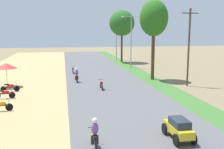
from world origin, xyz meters
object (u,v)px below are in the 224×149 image
at_px(motorbike_foreground_rider, 95,134).
at_px(parked_motorbike_fifth, 1,105).
at_px(utility_pole_near, 189,46).
at_px(motorbike_ahead_third, 77,75).
at_px(motorbike_ahead_fourth, 73,70).
at_px(median_tree_third, 122,23).
at_px(vendor_umbrella, 6,66).
at_px(parked_motorbike_seventh, 10,87).
at_px(streetlamp_far, 116,35).
at_px(streetlamp_mid, 131,38).
at_px(car_sedan_yellow, 179,128).
at_px(motorbike_ahead_second, 101,84).
at_px(median_tree_second, 154,19).
at_px(parked_motorbike_sixth, 5,93).

bearing_deg(motorbike_foreground_rider, parked_motorbike_fifth, 128.96).
bearing_deg(utility_pole_near, motorbike_ahead_third, 161.30).
bearing_deg(motorbike_ahead_fourth, median_tree_third, 50.34).
xyz_separation_m(parked_motorbike_fifth, vendor_umbrella, (-1.25, 8.89, 1.75)).
distance_m(parked_motorbike_seventh, streetlamp_far, 30.43).
bearing_deg(streetlamp_mid, car_sedan_yellow, -99.02).
distance_m(vendor_umbrella, car_sedan_yellow, 20.23).
bearing_deg(streetlamp_far, vendor_umbrella, -125.25).
relative_size(vendor_umbrella, motorbike_ahead_second, 1.40).
height_order(median_tree_third, motorbike_ahead_third, median_tree_third).
bearing_deg(parked_motorbike_seventh, streetlamp_mid, 41.58).
relative_size(vendor_umbrella, median_tree_second, 0.27).
relative_size(vendor_umbrella, streetlamp_far, 0.30).
bearing_deg(motorbike_foreground_rider, streetlamp_far, 77.13).
relative_size(parked_motorbike_fifth, median_tree_second, 0.19).
xyz_separation_m(median_tree_third, streetlamp_far, (-0.16, 4.20, -2.31)).
bearing_deg(parked_motorbike_sixth, car_sedan_yellow, -44.46).
distance_m(motorbike_foreground_rider, motorbike_ahead_fourth, 24.19).
distance_m(vendor_umbrella, streetlamp_far, 28.66).
distance_m(parked_motorbike_fifth, median_tree_second, 19.62).
xyz_separation_m(parked_motorbike_seventh, utility_pole_near, (18.37, -0.34, 3.76)).
distance_m(median_tree_second, motorbike_ahead_second, 10.54).
bearing_deg(parked_motorbike_seventh, parked_motorbike_fifth, -85.52).
distance_m(vendor_umbrella, motorbike_ahead_second, 10.23).
bearing_deg(streetlamp_mid, motorbike_foreground_rider, -107.95).
bearing_deg(car_sedan_yellow, motorbike_ahead_fourth, 101.55).
relative_size(median_tree_third, motorbike_ahead_fourth, 5.28).
xyz_separation_m(streetlamp_mid, streetlamp_far, (0.00, 11.73, 0.17)).
relative_size(streetlamp_mid, car_sedan_yellow, 3.61).
distance_m(car_sedan_yellow, motorbike_ahead_third, 18.04).
bearing_deg(utility_pole_near, parked_motorbike_fifth, -160.91).
height_order(median_tree_second, streetlamp_mid, median_tree_second).
bearing_deg(motorbike_ahead_fourth, streetlamp_mid, 22.65).
xyz_separation_m(streetlamp_far, car_sedan_yellow, (-4.41, -39.48, -4.17)).
xyz_separation_m(streetlamp_far, motorbike_ahead_third, (-9.09, -22.05, -4.05)).
relative_size(median_tree_second, car_sedan_yellow, 4.19).
bearing_deg(vendor_umbrella, motorbike_ahead_third, 9.67).
bearing_deg(parked_motorbike_seventh, motorbike_ahead_fourth, 57.41).
bearing_deg(parked_motorbike_fifth, motorbike_ahead_second, 35.47).
bearing_deg(parked_motorbike_seventh, motorbike_ahead_third, 28.67).
bearing_deg(motorbike_foreground_rider, motorbike_ahead_fourth, 90.47).
xyz_separation_m(vendor_umbrella, median_tree_second, (16.55, 1.35, 5.01)).
distance_m(parked_motorbike_fifth, motorbike_ahead_second, 10.32).
relative_size(vendor_umbrella, streetlamp_mid, 0.31).
xyz_separation_m(parked_motorbike_fifth, median_tree_third, (15.38, 28.00, 6.66)).
bearing_deg(motorbike_ahead_fourth, utility_pole_near, -41.14).
relative_size(parked_motorbike_seventh, car_sedan_yellow, 0.80).
height_order(vendor_umbrella, motorbike_ahead_fourth, vendor_umbrella).
bearing_deg(motorbike_ahead_fourth, motorbike_ahead_second, -76.89).
xyz_separation_m(median_tree_second, motorbike_ahead_third, (-9.17, -0.09, -6.46)).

